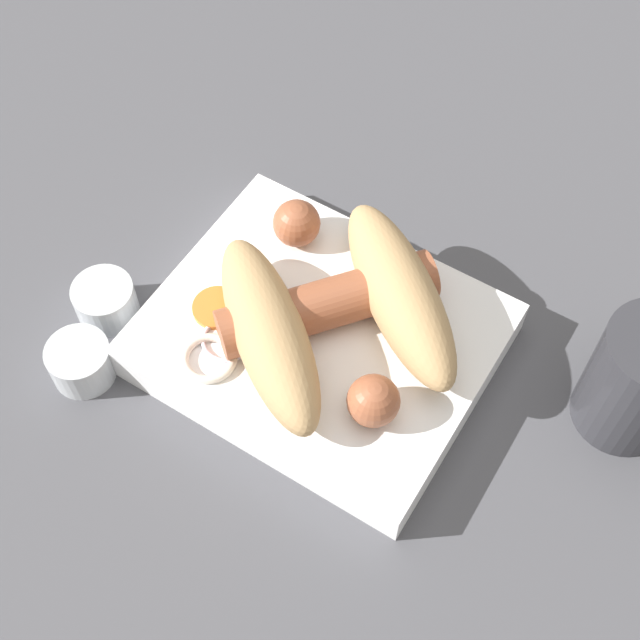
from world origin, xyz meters
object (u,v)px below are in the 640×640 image
Objects in this scene: bread_roll at (335,313)px; condiment_cup_near at (106,302)px; food_tray at (320,339)px; sausage at (333,306)px; drink_glass at (639,380)px; condiment_cup_far at (82,363)px.

bread_roll is 4.67× the size of condiment_cup_near.
food_tray is 1.50× the size of sausage.
condiment_cup_near is at bearing -160.81° from drink_glass.
drink_glass is (0.19, 0.06, -0.01)m from bread_roll.
condiment_cup_near is (-0.15, -0.06, -0.00)m from food_tray.
food_tray and condiment_cup_far have the same top height.
drink_glass is at bearing 19.19° from condiment_cup_near.
sausage is at bearing 22.96° from condiment_cup_near.
bread_roll is at bearing 15.14° from food_tray.
bread_roll is at bearing 19.93° from condiment_cup_near.
condiment_cup_far is at bearing -69.75° from condiment_cup_near.
drink_glass reaches higher than food_tray.
bread_roll is (0.01, 0.00, 0.04)m from food_tray.
bread_roll is 0.18m from condiment_cup_near.
condiment_cup_near and condiment_cup_far have the same top height.
sausage is at bearing 132.68° from bread_roll.
condiment_cup_far is at bearing -152.84° from drink_glass.
condiment_cup_far is (-0.13, -0.10, -0.00)m from food_tray.
condiment_cup_far is 0.48× the size of drink_glass.
condiment_cup_near is at bearing -159.75° from food_tray.
bread_roll reaches higher than condiment_cup_far.
drink_glass is (0.20, 0.06, -0.00)m from sausage.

